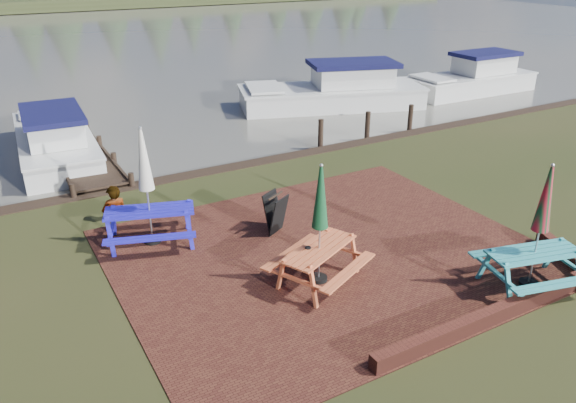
# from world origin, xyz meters

# --- Properties ---
(ground) EXTENTS (120.00, 120.00, 0.00)m
(ground) POSITION_xyz_m (0.00, 0.00, 0.00)
(ground) COLOR black
(ground) RESTS_ON ground
(paving) EXTENTS (9.00, 7.50, 0.02)m
(paving) POSITION_xyz_m (0.00, 1.00, 0.01)
(paving) COLOR #391812
(paving) RESTS_ON ground
(brick_wall) EXTENTS (6.21, 1.79, 0.30)m
(brick_wall) POSITION_xyz_m (2.15, -2.42, 0.15)
(brick_wall) COLOR #4C1E16
(brick_wall) RESTS_ON ground
(water) EXTENTS (120.00, 60.00, 0.02)m
(water) POSITION_xyz_m (0.00, 37.00, 0.00)
(water) COLOR #4B4740
(water) RESTS_ON ground
(picnic_table_teal) EXTENTS (2.20, 2.05, 2.58)m
(picnic_table_teal) POSITION_xyz_m (2.79, -2.11, 0.90)
(picnic_table_teal) COLOR teal
(picnic_table_teal) RESTS_ON ground
(picnic_table_red) EXTENTS (2.32, 2.22, 2.51)m
(picnic_table_red) POSITION_xyz_m (-0.77, 0.13, 0.88)
(picnic_table_red) COLOR #C85B33
(picnic_table_red) RESTS_ON ground
(picnic_table_blue) EXTENTS (2.42, 2.28, 2.73)m
(picnic_table_blue) POSITION_xyz_m (-3.21, 3.41, 0.96)
(picnic_table_blue) COLOR #1C17AD
(picnic_table_blue) RESTS_ON ground
(chalkboard) EXTENTS (0.62, 0.80, 0.94)m
(chalkboard) POSITION_xyz_m (-0.47, 2.51, 0.48)
(chalkboard) COLOR black
(chalkboard) RESTS_ON ground
(jetty) EXTENTS (1.76, 9.08, 1.00)m
(jetty) POSITION_xyz_m (-3.50, 11.28, 0.11)
(jetty) COLOR black
(jetty) RESTS_ON ground
(boat_jetty) EXTENTS (2.68, 6.76, 1.92)m
(boat_jetty) POSITION_xyz_m (-4.07, 11.17, 0.38)
(boat_jetty) COLOR beige
(boat_jetty) RESTS_ON ground
(boat_near) EXTENTS (8.44, 5.13, 2.16)m
(boat_near) POSITION_xyz_m (7.72, 12.12, 0.44)
(boat_near) COLOR beige
(boat_near) RESTS_ON ground
(boat_far) EXTENTS (6.68, 2.46, 2.07)m
(boat_far) POSITION_xyz_m (15.08, 11.14, 0.42)
(boat_far) COLOR beige
(boat_far) RESTS_ON ground
(person) EXTENTS (0.67, 0.47, 1.76)m
(person) POSITION_xyz_m (-3.64, 5.07, 0.88)
(person) COLOR gray
(person) RESTS_ON ground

